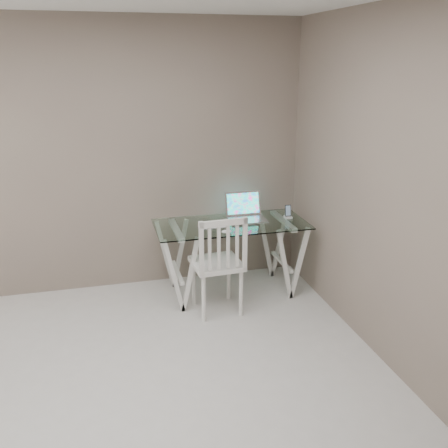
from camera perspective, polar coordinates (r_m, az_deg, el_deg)
The scene contains 7 objects.
room at distance 2.83m, azimuth -13.63°, elevation 6.01°, with size 4.50×4.52×2.71m.
desk at distance 5.06m, azimuth 0.79°, elevation -3.85°, with size 1.50×0.70×0.75m.
chair at distance 4.58m, azimuth -0.55°, elevation -4.22°, with size 0.47×0.47×0.97m.
laptop at distance 5.07m, azimuth 2.48°, elevation 1.28°, with size 0.37×0.33×0.26m.
keyboard at distance 4.83m, azimuth -1.30°, elevation -0.32°, with size 0.29×0.13×0.01m, color silver.
mouse at distance 4.66m, azimuth 0.31°, elevation -0.86°, with size 0.10×0.06×0.03m, color white.
phone_dock at distance 5.14m, azimuth 7.33°, elevation 1.11°, with size 0.07×0.07×0.13m.
Camera 1 is at (-0.10, -2.75, 2.30)m, focal length 40.00 mm.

